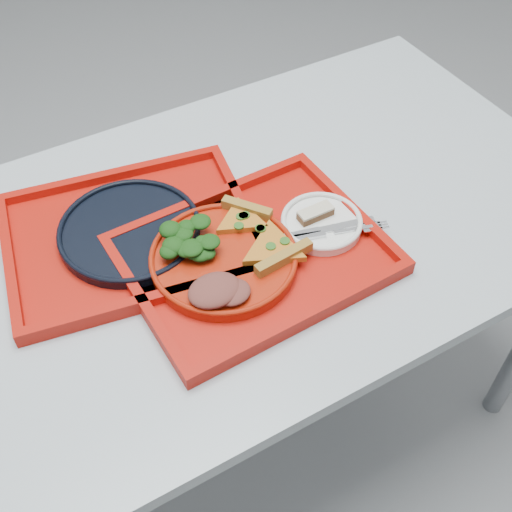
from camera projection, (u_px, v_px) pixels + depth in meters
name	position (u px, v px, depth m)	size (l,w,h in m)	color
ground	(211.00, 431.00, 1.74)	(10.00, 10.00, 0.00)	#92959A
table	(193.00, 271.00, 1.24)	(1.60, 0.80, 0.75)	#A8B4BC
tray_main	(254.00, 258.00, 1.15)	(0.45, 0.35, 0.01)	#AE1209
tray_far	(131.00, 237.00, 1.19)	(0.45, 0.35, 0.01)	#AE1209
dinner_plate	(224.00, 260.00, 1.13)	(0.26, 0.26, 0.02)	#A31F0A
side_plate	(321.00, 224.00, 1.19)	(0.15, 0.15, 0.01)	white
navy_plate	(130.00, 232.00, 1.18)	(0.26, 0.26, 0.02)	black
pizza_slice_a	(273.00, 246.00, 1.13)	(0.13, 0.11, 0.02)	orange
pizza_slice_b	(241.00, 218.00, 1.17)	(0.11, 0.10, 0.02)	orange
salad_heap	(186.00, 240.00, 1.12)	(0.10, 0.09, 0.05)	black
meat_portion	(214.00, 290.00, 1.06)	(0.09, 0.07, 0.03)	brown
dessert_bar	(315.00, 213.00, 1.19)	(0.07, 0.03, 0.02)	#492818
knife	(327.00, 228.00, 1.17)	(0.18, 0.02, 0.01)	silver
fork	(333.00, 232.00, 1.16)	(0.18, 0.02, 0.01)	silver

